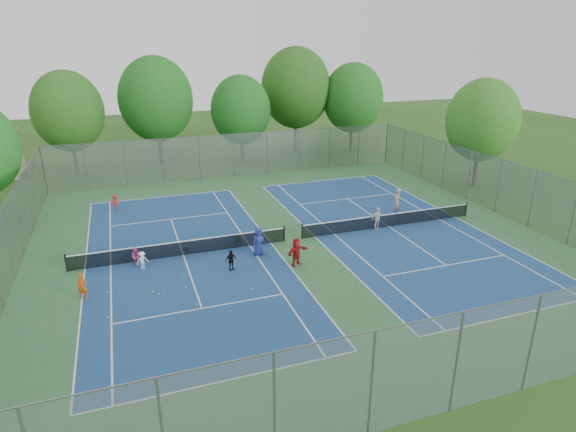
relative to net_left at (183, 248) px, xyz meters
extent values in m
plane|color=#2B531A|center=(7.00, 0.00, -0.46)|extent=(120.00, 120.00, 0.00)
cube|color=#30663A|center=(7.00, 0.00, -0.45)|extent=(32.00, 32.00, 0.01)
cube|color=navy|center=(0.00, 0.00, -0.44)|extent=(10.97, 23.77, 0.01)
cube|color=navy|center=(14.00, 0.00, -0.44)|extent=(10.97, 23.77, 0.01)
cube|color=black|center=(0.00, 0.00, 0.00)|extent=(12.87, 0.10, 0.91)
cube|color=black|center=(14.00, 0.00, 0.00)|extent=(12.87, 0.10, 0.91)
cube|color=gray|center=(7.00, 16.00, 1.54)|extent=(32.00, 0.10, 4.00)
cube|color=gray|center=(7.00, -16.00, 1.54)|extent=(32.00, 0.10, 4.00)
cube|color=gray|center=(-9.00, 0.00, 1.54)|extent=(0.10, 32.00, 4.00)
cube|color=gray|center=(23.00, 0.00, 1.54)|extent=(0.10, 32.00, 4.00)
cylinder|color=#443326|center=(-7.00, 22.00, 1.29)|extent=(0.36, 0.36, 3.50)
ellipsoid|color=#265A1A|center=(-7.00, 22.00, 5.45)|extent=(6.40, 6.40, 7.36)
cylinder|color=#443326|center=(1.00, 23.00, 1.47)|extent=(0.36, 0.36, 3.85)
ellipsoid|color=#1C5C1A|center=(1.00, 23.00, 6.10)|extent=(7.20, 7.20, 8.28)
cylinder|color=#443326|center=(9.00, 21.00, 1.12)|extent=(0.36, 0.36, 3.15)
ellipsoid|color=#1B5D1B|center=(9.00, 21.00, 4.95)|extent=(6.00, 6.00, 6.90)
cylinder|color=#443326|center=(16.00, 24.00, 1.65)|extent=(0.36, 0.36, 4.20)
ellipsoid|color=#255518|center=(16.00, 24.00, 6.59)|extent=(7.60, 7.60, 8.74)
cylinder|color=#443326|center=(22.00, 22.00, 1.29)|extent=(0.36, 0.36, 3.50)
ellipsoid|color=#1E601B|center=(22.00, 22.00, 5.52)|extent=(6.60, 6.60, 7.59)
cylinder|color=#443326|center=(26.00, 6.00, 1.29)|extent=(0.36, 0.36, 3.50)
ellipsoid|color=#2F6B1F|center=(26.00, 6.00, 5.29)|extent=(6.00, 6.00, 6.90)
cube|color=#174DAF|center=(0.22, 0.69, -0.32)|extent=(0.33, 0.33, 0.27)
cube|color=green|center=(3.57, 0.84, -0.20)|extent=(0.31, 0.31, 0.51)
imported|color=#CD5113|center=(-5.37, -3.49, 0.23)|extent=(0.57, 0.44, 1.37)
imported|color=#CE508C|center=(-2.67, -0.60, 0.13)|extent=(0.58, 0.46, 1.17)
imported|color=white|center=(-2.38, -1.05, 0.07)|extent=(0.78, 0.61, 1.05)
imported|color=black|center=(2.28, -2.84, 0.15)|extent=(0.76, 0.48, 1.21)
imported|color=navy|center=(4.29, -1.41, 0.41)|extent=(0.99, 0.83, 1.72)
imported|color=#A71719|center=(5.94, -3.47, 0.37)|extent=(1.59, 1.06, 1.64)
imported|color=red|center=(-3.65, 9.81, 0.16)|extent=(0.89, 0.65, 1.23)
imported|color=gray|center=(15.69, 1.88, 0.56)|extent=(0.88, 0.81, 2.03)
imported|color=silver|center=(12.98, -0.12, 0.33)|extent=(0.99, 0.62, 1.57)
sphere|color=#DFEF37|center=(-1.81, -4.38, -0.42)|extent=(0.07, 0.07, 0.07)
sphere|color=yellow|center=(-4.27, -5.79, -0.42)|extent=(0.07, 0.07, 0.07)
sphere|color=yellow|center=(-4.29, -3.26, -0.42)|extent=(0.07, 0.07, 0.07)
sphere|color=#C2E334|center=(-0.21, -5.98, -0.42)|extent=(0.07, 0.07, 0.07)
sphere|color=#C6D932|center=(-0.38, -2.86, -0.42)|extent=(0.07, 0.07, 0.07)
sphere|color=#9FC22D|center=(2.61, -3.57, -0.42)|extent=(0.07, 0.07, 0.07)
sphere|color=#D5F438|center=(2.80, -5.40, -0.42)|extent=(0.07, 0.07, 0.07)
sphere|color=yellow|center=(-2.10, -4.05, -0.42)|extent=(0.07, 0.07, 0.07)
sphere|color=gold|center=(-1.55, -4.34, -0.42)|extent=(0.07, 0.07, 0.07)
sphere|color=#C7E735|center=(4.13, -4.43, -0.42)|extent=(0.07, 0.07, 0.07)
sphere|color=#C8F238|center=(-0.42, -4.10, -0.42)|extent=(0.07, 0.07, 0.07)
camera|label=1|loc=(-2.76, -26.73, 11.79)|focal=30.00mm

